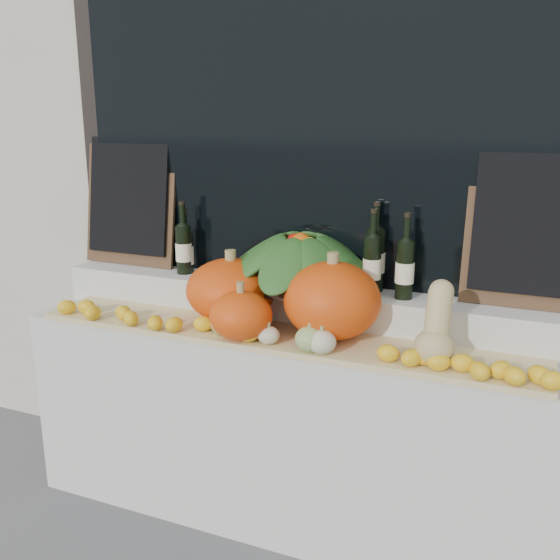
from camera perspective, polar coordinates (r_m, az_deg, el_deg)
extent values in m
cube|color=beige|center=(3.21, 6.07, 23.61)|extent=(7.00, 0.90, 4.50)
cube|color=black|center=(2.75, 2.98, 17.75)|extent=(2.40, 0.04, 2.10)
cube|color=black|center=(2.72, 2.75, 17.78)|extent=(2.20, 0.02, 2.00)
cube|color=silver|center=(2.82, 0.61, -13.06)|extent=(2.30, 0.55, 0.88)
cube|color=silver|center=(2.75, 1.82, -2.09)|extent=(2.30, 0.25, 0.16)
cube|color=tan|center=(2.53, -0.44, -5.25)|extent=(2.10, 0.32, 0.02)
ellipsoid|color=#EC4D0C|center=(2.67, -4.49, -0.90)|extent=(0.46, 0.46, 0.27)
ellipsoid|color=#EC4D0C|center=(2.46, 4.79, -1.87)|extent=(0.45, 0.45, 0.31)
ellipsoid|color=#EC4D0C|center=(2.45, -3.59, -3.26)|extent=(0.26, 0.26, 0.19)
ellipsoid|color=tan|center=(2.29, 13.90, -5.95)|extent=(0.14, 0.14, 0.13)
cylinder|color=tan|center=(2.30, 14.28, -2.97)|extent=(0.09, 0.14, 0.18)
sphere|color=tan|center=(2.31, 14.55, -1.03)|extent=(0.09, 0.09, 0.09)
ellipsoid|color=#317122|center=(2.34, 2.74, -5.40)|extent=(0.11, 0.11, 0.10)
cylinder|color=#938750|center=(2.32, 2.76, -4.04)|extent=(0.02, 0.02, 0.02)
ellipsoid|color=#317122|center=(2.52, -5.24, -4.00)|extent=(0.10, 0.10, 0.09)
cylinder|color=#938750|center=(2.50, -5.27, -2.78)|extent=(0.02, 0.02, 0.02)
ellipsoid|color=beige|center=(2.42, -1.06, -5.07)|extent=(0.09, 0.09, 0.07)
cylinder|color=#938750|center=(2.40, -1.06, -4.04)|extent=(0.02, 0.02, 0.02)
ellipsoid|color=gold|center=(2.43, -2.97, -4.38)|extent=(0.11, 0.11, 0.12)
cylinder|color=#938750|center=(2.41, -2.99, -2.82)|extent=(0.02, 0.02, 0.02)
ellipsoid|color=beige|center=(2.32, 3.86, -5.66)|extent=(0.11, 0.11, 0.09)
cylinder|color=#938750|center=(2.31, 3.88, -4.36)|extent=(0.02, 0.02, 0.02)
cylinder|color=black|center=(2.70, 1.91, 0.62)|extent=(0.47, 0.47, 0.12)
cylinder|color=black|center=(2.94, -8.79, 2.75)|extent=(0.07, 0.07, 0.22)
cylinder|color=black|center=(2.91, -8.92, 5.87)|extent=(0.03, 0.03, 0.10)
cylinder|color=white|center=(2.94, -8.78, 2.56)|extent=(0.08, 0.08, 0.08)
cylinder|color=black|center=(2.90, -8.97, 6.96)|extent=(0.03, 0.03, 0.02)
cylinder|color=black|center=(2.95, -8.63, 2.45)|extent=(0.07, 0.07, 0.19)
cylinder|color=black|center=(2.93, -8.74, 5.19)|extent=(0.03, 0.03, 0.10)
cylinder|color=white|center=(2.96, -8.63, 2.26)|extent=(0.08, 0.08, 0.08)
cylinder|color=black|center=(2.92, -8.79, 6.28)|extent=(0.03, 0.03, 0.02)
cylinder|color=black|center=(2.65, 8.68, 1.83)|extent=(0.08, 0.08, 0.26)
cylinder|color=black|center=(2.62, 8.84, 5.70)|extent=(0.03, 0.03, 0.10)
cylinder|color=white|center=(2.65, 8.67, 1.62)|extent=(0.08, 0.08, 0.08)
cylinder|color=black|center=(2.61, 8.89, 6.92)|extent=(0.03, 0.03, 0.02)
cylinder|color=black|center=(2.58, 8.41, 1.26)|extent=(0.07, 0.07, 0.24)
cylinder|color=black|center=(2.55, 8.56, 5.01)|extent=(0.03, 0.03, 0.10)
cylinder|color=white|center=(2.59, 8.40, 1.04)|extent=(0.08, 0.08, 0.08)
cylinder|color=black|center=(2.54, 8.60, 6.26)|extent=(0.03, 0.03, 0.02)
cylinder|color=black|center=(2.56, 11.34, 0.90)|extent=(0.07, 0.07, 0.24)
cylinder|color=black|center=(2.52, 11.53, 4.60)|extent=(0.03, 0.03, 0.10)
cylinder|color=white|center=(2.56, 11.33, 0.68)|extent=(0.08, 0.08, 0.08)
cylinder|color=black|center=(2.51, 11.60, 5.85)|extent=(0.03, 0.03, 0.02)
cube|color=#4C331E|center=(3.16, -13.50, 6.98)|extent=(0.50, 0.11, 0.61)
cube|color=black|center=(3.15, -13.70, 7.48)|extent=(0.44, 0.10, 0.56)
cube|color=#4C331E|center=(2.56, 22.16, 4.42)|extent=(0.50, 0.11, 0.61)
cube|color=black|center=(2.54, 22.22, 5.03)|extent=(0.44, 0.10, 0.56)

